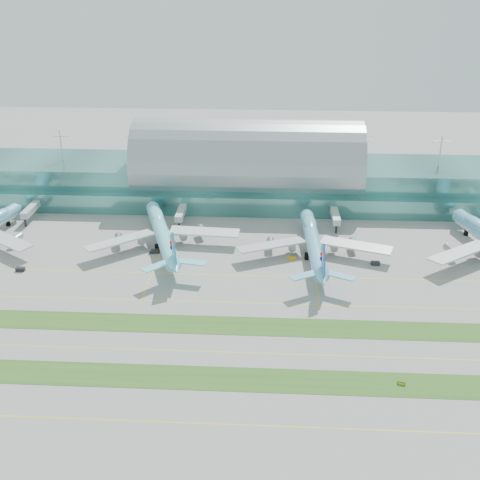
# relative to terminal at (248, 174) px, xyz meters

# --- Properties ---
(ground) EXTENTS (700.00, 700.00, 0.00)m
(ground) POSITION_rel_terminal_xyz_m (-0.01, -128.79, -14.23)
(ground) COLOR gray
(ground) RESTS_ON ground
(terminal) EXTENTS (340.00, 69.10, 36.00)m
(terminal) POSITION_rel_terminal_xyz_m (0.00, 0.00, 0.00)
(terminal) COLOR #3D7A75
(terminal) RESTS_ON ground
(grass_strip_near) EXTENTS (420.00, 12.00, 0.08)m
(grass_strip_near) POSITION_rel_terminal_xyz_m (-0.01, -156.79, -14.19)
(grass_strip_near) COLOR #2D591E
(grass_strip_near) RESTS_ON ground
(grass_strip_far) EXTENTS (420.00, 12.00, 0.08)m
(grass_strip_far) POSITION_rel_terminal_xyz_m (-0.01, -126.79, -14.19)
(grass_strip_far) COLOR #2D591E
(grass_strip_far) RESTS_ON ground
(taxiline_a) EXTENTS (420.00, 0.35, 0.01)m
(taxiline_a) POSITION_rel_terminal_xyz_m (-0.01, -176.79, -14.22)
(taxiline_a) COLOR yellow
(taxiline_a) RESTS_ON ground
(taxiline_b) EXTENTS (420.00, 0.35, 0.01)m
(taxiline_b) POSITION_rel_terminal_xyz_m (-0.01, -142.79, -14.22)
(taxiline_b) COLOR yellow
(taxiline_b) RESTS_ON ground
(taxiline_c) EXTENTS (420.00, 0.35, 0.01)m
(taxiline_c) POSITION_rel_terminal_xyz_m (-0.01, -110.79, -14.22)
(taxiline_c) COLOR yellow
(taxiline_c) RESTS_ON ground
(taxiline_d) EXTENTS (420.00, 0.35, 0.01)m
(taxiline_d) POSITION_rel_terminal_xyz_m (-0.01, -88.79, -14.22)
(taxiline_d) COLOR yellow
(taxiline_d) RESTS_ON ground
(airliner_b) EXTENTS (66.46, 77.14, 21.81)m
(airliner_b) POSITION_rel_terminal_xyz_m (-35.66, -62.51, -7.50)
(airliner_b) COLOR #70E4F7
(airliner_b) RESTS_ON ground
(airliner_c) EXTENTS (67.53, 76.68, 21.11)m
(airliner_c) POSITION_rel_terminal_xyz_m (31.52, -68.04, -7.72)
(airliner_c) COLOR #64B9DC
(airliner_c) RESTS_ON ground
(gse_b) EXTENTS (3.75, 2.04, 1.64)m
(gse_b) POSITION_rel_terminal_xyz_m (-90.47, -89.91, -13.41)
(gse_b) COLOR black
(gse_b) RESTS_ON ground
(gse_c) EXTENTS (3.86, 2.91, 1.39)m
(gse_c) POSITION_rel_terminal_xyz_m (-34.07, -82.53, -13.53)
(gse_c) COLOR black
(gse_c) RESTS_ON ground
(gse_d) EXTENTS (4.51, 2.35, 1.74)m
(gse_d) POSITION_rel_terminal_xyz_m (-37.99, -70.00, -13.36)
(gse_d) COLOR black
(gse_d) RESTS_ON ground
(gse_e) EXTENTS (3.61, 2.16, 1.34)m
(gse_e) POSITION_rel_terminal_xyz_m (22.25, -73.33, -13.56)
(gse_e) COLOR orange
(gse_e) RESTS_ON ground
(gse_f) EXTENTS (3.75, 2.22, 1.51)m
(gse_f) POSITION_rel_terminal_xyz_m (57.52, -76.33, -13.47)
(gse_f) COLOR black
(gse_f) RESTS_ON ground
(taxiway_sign_east) EXTENTS (2.34, 0.92, 1.01)m
(taxiway_sign_east) POSITION_rel_terminal_xyz_m (53.35, -156.76, -13.73)
(taxiway_sign_east) COLOR black
(taxiway_sign_east) RESTS_ON ground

